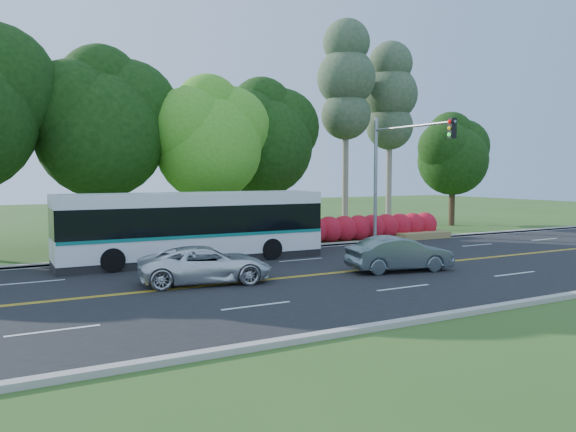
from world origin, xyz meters
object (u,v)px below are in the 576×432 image
suv (206,264)px  sedan (399,254)px  transit_bus (193,228)px  traffic_signal (398,159)px

suv → sedan: bearing=-90.0°
transit_bus → suv: bearing=-103.6°
traffic_signal → sedan: traffic_signal is taller
sedan → suv: bearing=90.3°
traffic_signal → transit_bus: 11.81m
traffic_signal → suv: traffic_signal is taller
sedan → traffic_signal: bearing=-28.0°
transit_bus → sedan: (6.37, -6.22, -0.81)m
traffic_signal → transit_bus: size_ratio=0.61×
transit_bus → traffic_signal: bearing=0.7°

